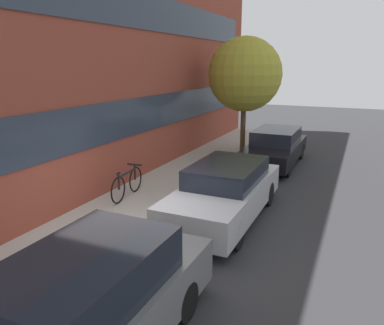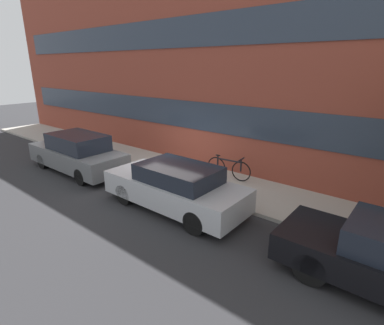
{
  "view_description": "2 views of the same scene",
  "coord_description": "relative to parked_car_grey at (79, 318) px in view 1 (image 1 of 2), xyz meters",
  "views": [
    {
      "loc": [
        -6.05,
        -3.81,
        3.61
      ],
      "look_at": [
        2.45,
        0.06,
        1.14
      ],
      "focal_mm": 35.0,
      "sensor_mm": 36.0,
      "label": 1
    },
    {
      "loc": [
        7.24,
        -6.84,
        3.96
      ],
      "look_at": [
        1.57,
        0.13,
        1.04
      ],
      "focal_mm": 28.0,
      "sensor_mm": 36.0,
      "label": 2
    }
  ],
  "objects": [
    {
      "name": "parked_car_black",
      "position": [
        10.53,
        0.0,
        -0.07
      ],
      "size": [
        4.28,
        1.64,
        1.3
      ],
      "rotation": [
        0.0,
        0.0,
        3.14
      ],
      "color": "black",
      "rests_on": "ground_plane"
    },
    {
      "name": "street_tree",
      "position": [
        11.39,
        1.5,
        2.47
      ],
      "size": [
        2.85,
        2.85,
        4.53
      ],
      "color": "brown",
      "rests_on": "sidewalk_strip"
    },
    {
      "name": "bicycle",
      "position": [
        5.11,
        2.79,
        -0.22
      ],
      "size": [
        1.68,
        0.44,
        0.81
      ],
      "rotation": [
        0.0,
        0.0,
        0.1
      ],
      "color": "black",
      "rests_on": "sidewalk_strip"
    },
    {
      "name": "sidewalk_strip",
      "position": [
        3.17,
        2.28,
        -0.68
      ],
      "size": [
        28.0,
        2.46,
        0.11
      ],
      "color": "#A8A399",
      "rests_on": "ground_plane"
    },
    {
      "name": "ground_plane",
      "position": [
        3.17,
        1.05,
        -0.73
      ],
      "size": [
        56.0,
        56.0,
        0.0
      ],
      "primitive_type": "plane",
      "color": "#2B2B2D"
    },
    {
      "name": "rowhouse_facade",
      "position": [
        3.17,
        3.95,
        3.96
      ],
      "size": [
        28.0,
        1.02,
        9.36
      ],
      "color": "brown",
      "rests_on": "ground_plane"
    },
    {
      "name": "parked_car_silver",
      "position": [
        5.08,
        0.0,
        -0.05
      ],
      "size": [
        4.31,
        1.66,
        1.34
      ],
      "rotation": [
        0.0,
        0.0,
        3.14
      ],
      "color": "#B2B5BA",
      "rests_on": "ground_plane"
    },
    {
      "name": "parked_car_grey",
      "position": [
        0.0,
        0.0,
        0.0
      ],
      "size": [
        4.49,
        1.63,
        1.49
      ],
      "rotation": [
        0.0,
        0.0,
        3.14
      ],
      "color": "slate",
      "rests_on": "ground_plane"
    }
  ]
}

